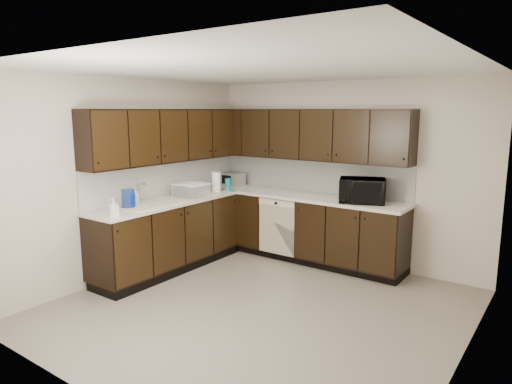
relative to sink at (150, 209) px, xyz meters
The scene contains 20 objects.
floor 1.90m from the sink, ahead, with size 4.00×4.00×0.00m, color gray.
ceiling 2.33m from the sink, ahead, with size 4.00×4.00×0.00m, color white.
wall_back 2.65m from the sink, 50.13° to the left, with size 4.00×0.02×2.50m, color beige.
wall_left 0.49m from the sink, behind, with size 0.02×4.00×2.50m, color beige.
wall_right 3.70m from the sink, ahead, with size 0.02×4.00×2.50m, color beige.
wall_front 2.63m from the sink, 49.77° to the right, with size 4.00×0.02×2.50m, color beige.
lower_cabinets 1.39m from the sink, 58.99° to the left, with size 3.00×2.80×0.90m.
countertop 1.31m from the sink, 59.01° to the left, with size 3.03×2.83×0.04m.
backsplash 1.44m from the sink, 70.83° to the left, with size 3.00×2.80×0.48m.
upper_cabinets 1.61m from the sink, 64.56° to the left, with size 3.00×2.80×0.70m.
dishwasher 1.76m from the sink, 55.40° to the left, with size 0.58×0.04×0.78m.
sink is the anchor object (origin of this frame).
microwave 2.70m from the sink, 38.13° to the left, with size 0.56×0.38×0.31m, color black.
soap_bottle_a 0.73m from the sink, 73.70° to the right, with size 0.10×0.10×0.21m, color gray.
soap_bottle_b 0.24m from the sink, 144.51° to the right, with size 0.09×0.09×0.22m, color gray.
toaster_oven 1.79m from the sink, 92.21° to the left, with size 0.32×0.24×0.20m, color #B7B7B9.
storage_bin 0.73m from the sink, 87.79° to the left, with size 0.44×0.32×0.17m, color white.
blue_pitcher 0.36m from the sink, 92.54° to the right, with size 0.16×0.16×0.24m, color navy.
teal_tumbler 1.38m from the sink, 83.28° to the left, with size 0.08×0.08×0.18m, color #0C7689.
paper_towel_roll 1.22m from the sink, 86.72° to the left, with size 0.13×0.13×0.28m, color white.
Camera 1 is at (2.66, -3.78, 2.10)m, focal length 32.00 mm.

